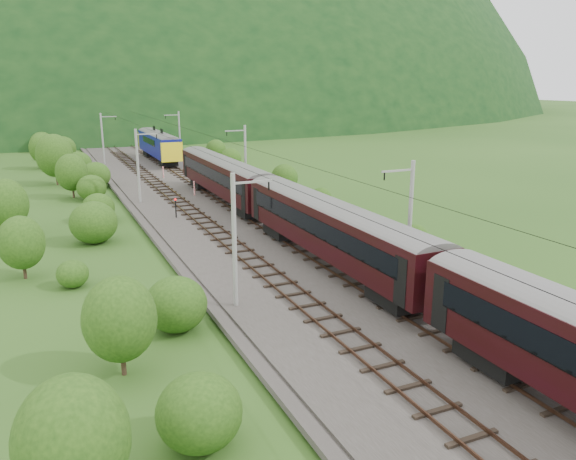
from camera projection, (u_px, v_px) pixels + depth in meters
name	position (u px, v px, depth m)	size (l,w,h in m)	color
ground	(327.00, 294.00, 36.21)	(600.00, 600.00, 0.00)	#284B17
railbed	(268.00, 250.00, 44.97)	(14.00, 220.00, 0.30)	#38332D
track_left	(240.00, 251.00, 43.96)	(2.40, 220.00, 0.27)	#503222
track_right	(295.00, 244.00, 45.86)	(2.40, 220.00, 0.27)	#503222
catenary_left	(139.00, 164.00, 60.77)	(2.54, 192.28, 8.00)	gray
catenary_right	(245.00, 158.00, 65.63)	(2.54, 192.28, 8.00)	gray
overhead_wires	(267.00, 164.00, 43.16)	(4.83, 198.00, 0.03)	black
mountain_main	(67.00, 109.00, 265.03)	(504.00, 360.00, 244.00)	black
train	(330.00, 220.00, 39.84)	(3.22, 129.78, 5.61)	black
hazard_post_near	(163.00, 172.00, 76.80)	(0.17, 0.17, 1.60)	red
hazard_post_far	(194.00, 188.00, 65.20)	(0.18, 0.18, 1.67)	red
signal	(176.00, 206.00, 54.68)	(0.21, 0.21, 1.91)	black
vegetation_left	(72.00, 191.00, 57.72)	(13.12, 147.51, 6.65)	#204412
vegetation_right	(335.00, 199.00, 57.87)	(7.27, 109.81, 3.10)	#204412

